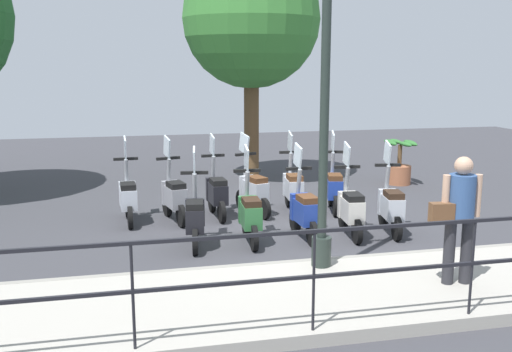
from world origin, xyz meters
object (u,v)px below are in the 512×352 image
at_px(scooter_far_0, 334,187).
at_px(scooter_near_3, 250,214).
at_px(lamp_post_near, 324,121).
at_px(tree_distant, 251,20).
at_px(scooter_far_1, 293,187).
at_px(scooter_far_5, 128,197).
at_px(potted_palm, 399,166).
at_px(scooter_near_2, 304,210).
at_px(scooter_far_3, 217,192).
at_px(pedestrian_with_bag, 459,211).
at_px(scooter_near_0, 391,206).
at_px(scooter_far_4, 174,196).
at_px(scooter_near_4, 195,217).
at_px(scooter_far_2, 253,190).
at_px(scooter_near_1, 351,208).

bearing_deg(scooter_far_0, scooter_near_3, 142.84).
height_order(lamp_post_near, tree_distant, tree_distant).
height_order(scooter_far_1, scooter_far_5, same).
distance_m(potted_palm, scooter_near_2, 5.14).
distance_m(potted_palm, scooter_far_3, 5.15).
relative_size(pedestrian_with_bag, potted_palm, 1.50).
height_order(pedestrian_with_bag, scooter_near_0, pedestrian_with_bag).
distance_m(potted_palm, scooter_far_4, 5.94).
xyz_separation_m(scooter_near_4, scooter_far_2, (1.72, -1.30, 0.00)).
bearing_deg(scooter_near_1, pedestrian_with_bag, -166.66).
xyz_separation_m(scooter_far_0, scooter_far_4, (-0.08, 3.09, 0.00)).
bearing_deg(tree_distant, potted_palm, -108.88).
bearing_deg(scooter_near_1, lamp_post_near, 152.54).
distance_m(scooter_far_1, scooter_far_5, 3.12).
distance_m(scooter_near_2, scooter_far_5, 3.24).
bearing_deg(scooter_near_1, scooter_far_2, 41.90).
bearing_deg(scooter_far_4, scooter_far_5, 70.23).
relative_size(potted_palm, scooter_far_4, 0.69).
height_order(scooter_near_4, scooter_far_5, same).
bearing_deg(scooter_far_4, potted_palm, -81.59).
bearing_deg(potted_palm, scooter_far_0, 130.84).
distance_m(scooter_near_2, scooter_far_0, 1.96).
distance_m(tree_distant, scooter_far_3, 4.84).
distance_m(tree_distant, scooter_near_1, 5.97).
bearing_deg(scooter_near_4, scooter_near_3, -83.53).
bearing_deg(lamp_post_near, scooter_near_0, -47.50).
distance_m(scooter_near_0, scooter_far_0, 1.68).
xyz_separation_m(tree_distant, scooter_near_2, (-4.87, 0.17, -3.36)).
bearing_deg(scooter_near_0, tree_distant, 25.32).
height_order(scooter_near_0, scooter_far_5, same).
bearing_deg(lamp_post_near, scooter_far_2, 3.52).
bearing_deg(scooter_near_1, potted_palm, -30.38).
distance_m(scooter_near_4, scooter_far_2, 2.15).
xyz_separation_m(scooter_near_4, scooter_far_4, (1.54, 0.21, 0.00)).
height_order(potted_palm, scooter_near_2, scooter_near_2).
xyz_separation_m(pedestrian_with_bag, scooter_far_4, (4.15, 3.12, -0.60)).
distance_m(scooter_near_1, scooter_near_3, 1.70).
relative_size(pedestrian_with_bag, scooter_near_2, 1.03).
height_order(scooter_far_2, scooter_far_3, same).
distance_m(tree_distant, scooter_near_2, 5.92).
bearing_deg(scooter_far_5, scooter_far_1, -90.83).
bearing_deg(scooter_near_2, scooter_near_3, 87.73).
xyz_separation_m(scooter_near_2, scooter_far_1, (1.75, -0.32, 0.00)).
xyz_separation_m(tree_distant, scooter_near_1, (-4.90, -0.62, -3.36)).
relative_size(scooter_near_1, scooter_far_4, 1.00).
height_order(scooter_far_0, scooter_far_3, same).
bearing_deg(tree_distant, pedestrian_with_bag, -172.66).
height_order(scooter_near_1, scooter_far_3, same).
relative_size(scooter_far_1, scooter_far_3, 1.00).
relative_size(tree_distant, potted_palm, 5.18).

